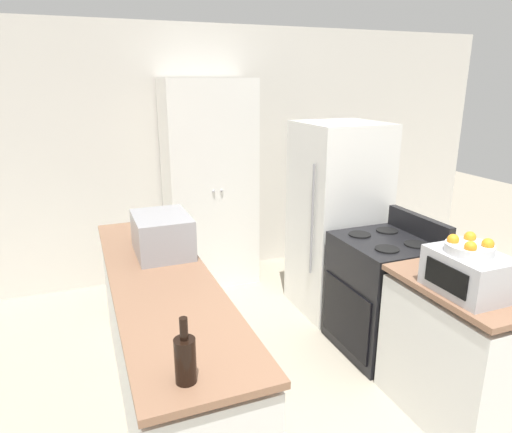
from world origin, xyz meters
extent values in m
cube|color=silver|center=(0.00, 3.39, 1.30)|extent=(7.00, 0.06, 2.60)
cube|color=silver|center=(-0.84, 1.31, 0.42)|extent=(0.58, 2.37, 0.84)
cube|color=#896047|center=(-0.84, 1.31, 0.89)|extent=(0.60, 2.42, 0.04)
cube|color=silver|center=(0.84, 0.54, 0.42)|extent=(0.58, 0.85, 0.84)
cube|color=#896047|center=(0.84, 0.54, 0.89)|extent=(0.60, 0.87, 0.04)
cube|color=white|center=(-0.02, 3.08, 1.04)|extent=(0.88, 0.51, 2.08)
sphere|color=#B2B2B7|center=(-0.06, 2.81, 1.04)|extent=(0.03, 0.03, 0.03)
sphere|color=#B2B2B7|center=(0.02, 2.81, 1.04)|extent=(0.03, 0.03, 0.03)
cube|color=black|center=(0.86, 1.34, 0.46)|extent=(0.64, 0.71, 0.91)
cube|color=black|center=(0.53, 1.34, 0.34)|extent=(0.02, 0.62, 0.50)
cube|color=black|center=(1.15, 1.34, 0.99)|extent=(0.06, 0.67, 0.16)
cylinder|color=black|center=(0.73, 1.17, 0.92)|extent=(0.17, 0.17, 0.01)
cylinder|color=black|center=(0.73, 1.51, 0.92)|extent=(0.17, 0.17, 0.01)
cylinder|color=black|center=(0.99, 1.17, 0.92)|extent=(0.17, 0.17, 0.01)
cylinder|color=black|center=(0.99, 1.51, 0.92)|extent=(0.17, 0.17, 0.01)
cube|color=white|center=(0.88, 2.09, 0.86)|extent=(0.69, 0.71, 1.72)
cylinder|color=gray|center=(0.52, 1.90, 0.95)|extent=(0.02, 0.02, 0.95)
cube|color=#939399|center=(-0.75, 1.69, 1.05)|extent=(0.36, 0.48, 0.28)
cube|color=black|center=(-0.57, 1.66, 1.05)|extent=(0.01, 0.30, 0.20)
cylinder|color=black|center=(-0.93, 0.26, 1.01)|extent=(0.09, 0.09, 0.19)
cylinder|color=black|center=(-0.93, 0.26, 1.15)|extent=(0.03, 0.03, 0.09)
cube|color=#B2B2B7|center=(0.73, 0.45, 1.03)|extent=(0.32, 0.43, 0.24)
cube|color=black|center=(0.57, 0.45, 1.03)|extent=(0.01, 0.30, 0.14)
cylinder|color=silver|center=(0.73, 0.47, 1.17)|extent=(0.26, 0.26, 0.05)
sphere|color=orange|center=(0.79, 0.53, 1.21)|extent=(0.07, 0.07, 0.07)
sphere|color=orange|center=(0.66, 0.53, 1.21)|extent=(0.07, 0.07, 0.07)
sphere|color=orange|center=(0.66, 0.41, 1.21)|extent=(0.07, 0.07, 0.07)
sphere|color=orange|center=(0.79, 0.41, 1.21)|extent=(0.07, 0.07, 0.07)
camera|label=1|loc=(-1.24, -1.29, 2.07)|focal=32.00mm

